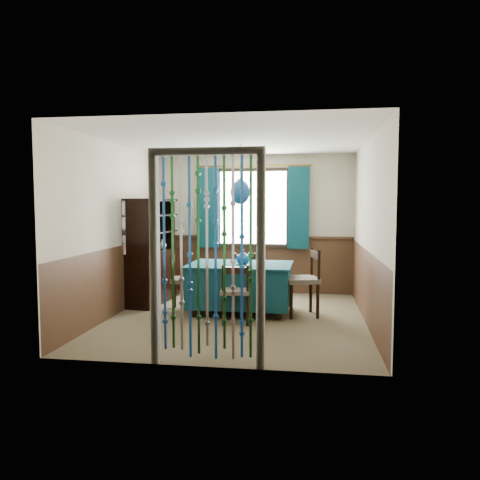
% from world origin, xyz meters
% --- Properties ---
extents(floor, '(4.00, 4.00, 0.00)m').
position_xyz_m(floor, '(0.00, 0.00, 0.00)').
color(floor, brown).
rests_on(floor, ground).
extents(ceiling, '(4.00, 4.00, 0.00)m').
position_xyz_m(ceiling, '(0.00, 0.00, 2.50)').
color(ceiling, silver).
rests_on(ceiling, ground).
extents(wall_back, '(3.60, 0.00, 3.60)m').
position_xyz_m(wall_back, '(0.00, 2.00, 1.25)').
color(wall_back, beige).
rests_on(wall_back, ground).
extents(wall_front, '(3.60, 0.00, 3.60)m').
position_xyz_m(wall_front, '(0.00, -2.00, 1.25)').
color(wall_front, beige).
rests_on(wall_front, ground).
extents(wall_left, '(0.00, 4.00, 4.00)m').
position_xyz_m(wall_left, '(-1.80, 0.00, 1.25)').
color(wall_left, beige).
rests_on(wall_left, ground).
extents(wall_right, '(0.00, 4.00, 4.00)m').
position_xyz_m(wall_right, '(1.80, 0.00, 1.25)').
color(wall_right, beige).
rests_on(wall_right, ground).
extents(wainscot_back, '(3.60, 0.00, 3.60)m').
position_xyz_m(wainscot_back, '(0.00, 1.99, 0.50)').
color(wainscot_back, '#442A1A').
rests_on(wainscot_back, ground).
extents(wainscot_front, '(3.60, 0.00, 3.60)m').
position_xyz_m(wainscot_front, '(0.00, -1.99, 0.50)').
color(wainscot_front, '#442A1A').
rests_on(wainscot_front, ground).
extents(wainscot_left, '(0.00, 4.00, 4.00)m').
position_xyz_m(wainscot_left, '(-1.79, 0.00, 0.50)').
color(wainscot_left, '#442A1A').
rests_on(wainscot_left, ground).
extents(wainscot_right, '(0.00, 4.00, 4.00)m').
position_xyz_m(wainscot_right, '(1.79, 0.00, 0.50)').
color(wainscot_right, '#442A1A').
rests_on(wainscot_right, ground).
extents(window, '(1.32, 0.12, 1.42)m').
position_xyz_m(window, '(0.00, 1.95, 1.55)').
color(window, black).
rests_on(window, wall_back).
extents(doorway, '(1.16, 0.12, 2.18)m').
position_xyz_m(doorway, '(0.00, -1.94, 1.05)').
color(doorway, silver).
rests_on(doorway, ground).
extents(dining_table, '(1.55, 1.08, 0.73)m').
position_xyz_m(dining_table, '(-0.00, 0.36, 0.43)').
color(dining_table, '#0D3844').
rests_on(dining_table, floor).
extents(chair_near, '(0.44, 0.43, 0.82)m').
position_xyz_m(chair_near, '(0.04, -0.29, 0.44)').
color(chair_near, black).
rests_on(chair_near, floor).
extents(chair_far, '(0.48, 0.46, 0.80)m').
position_xyz_m(chair_far, '(-0.01, 1.05, 0.43)').
color(chair_far, black).
rests_on(chair_far, floor).
extents(chair_left, '(0.49, 0.51, 0.87)m').
position_xyz_m(chair_left, '(-0.89, 0.39, 0.46)').
color(chair_left, black).
rests_on(chair_left, floor).
extents(chair_right, '(0.56, 0.58, 0.98)m').
position_xyz_m(chair_right, '(0.94, 0.31, 0.52)').
color(chair_right, black).
rests_on(chair_right, floor).
extents(sideboard, '(0.57, 1.34, 1.71)m').
position_xyz_m(sideboard, '(-1.55, 0.90, 0.59)').
color(sideboard, black).
rests_on(sideboard, floor).
extents(pendant_lamp, '(0.29, 0.29, 0.88)m').
position_xyz_m(pendant_lamp, '(-0.00, 0.36, 1.80)').
color(pendant_lamp, olive).
rests_on(pendant_lamp, ceiling).
extents(vase_table, '(0.20, 0.20, 0.20)m').
position_xyz_m(vase_table, '(0.04, 0.34, 0.83)').
color(vase_table, navy).
rests_on(vase_table, dining_table).
extents(bowl_shelf, '(0.27, 0.27, 0.05)m').
position_xyz_m(bowl_shelf, '(-1.49, 0.60, 1.19)').
color(bowl_shelf, beige).
rests_on(bowl_shelf, sideboard).
extents(vase_sideboard, '(0.21, 0.21, 0.18)m').
position_xyz_m(vase_sideboard, '(-1.49, 1.25, 0.94)').
color(vase_sideboard, beige).
rests_on(vase_sideboard, sideboard).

